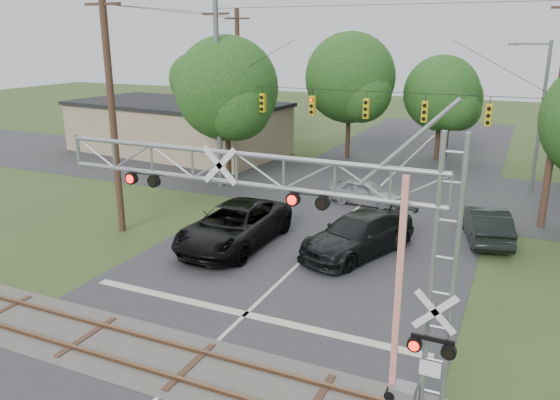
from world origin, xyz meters
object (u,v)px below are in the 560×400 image
at_px(car_dark, 358,235).
at_px(pickup_black, 234,225).
at_px(sedan_silver, 366,192).
at_px(streetlight, 539,110).
at_px(crossing_gantry, 307,245).
at_px(commercial_building, 178,127).
at_px(traffic_signal_span, 383,106).

bearing_deg(car_dark, pickup_black, -143.59).
xyz_separation_m(sedan_silver, streetlight, (8.58, 6.85, 4.41)).
bearing_deg(streetlight, crossing_gantry, -101.09).
relative_size(crossing_gantry, commercial_building, 0.57).
height_order(commercial_building, streetlight, streetlight).
xyz_separation_m(commercial_building, streetlight, (27.23, -1.25, 3.05)).
height_order(pickup_black, car_dark, pickup_black).
height_order(car_dark, commercial_building, commercial_building).
distance_m(traffic_signal_span, car_dark, 8.87).
distance_m(pickup_black, car_dark, 5.74).
bearing_deg(commercial_building, traffic_signal_span, -17.28).
xyz_separation_m(crossing_gantry, sedan_silver, (-3.62, 18.46, -3.93)).
bearing_deg(car_dark, crossing_gantry, -57.99).
distance_m(crossing_gantry, traffic_signal_span, 18.62).
bearing_deg(sedan_silver, crossing_gantry, -162.05).
xyz_separation_m(car_dark, streetlight, (6.83, 14.32, 4.25)).
bearing_deg(commercial_building, streetlight, 3.02).
bearing_deg(commercial_building, pickup_black, -43.19).
bearing_deg(car_dark, streetlight, 86.88).
bearing_deg(crossing_gantry, pickup_black, 127.76).
bearing_deg(sedan_silver, streetlight, -44.52).
bearing_deg(crossing_gantry, sedan_silver, 101.09).
distance_m(traffic_signal_span, streetlight, 10.49).
xyz_separation_m(traffic_signal_span, sedan_silver, (-0.74, 0.10, -4.99)).
height_order(crossing_gantry, commercial_building, crossing_gantry).
height_order(crossing_gantry, streetlight, streetlight).
relative_size(commercial_building, streetlight, 2.03).
distance_m(sedan_silver, commercial_building, 20.38).
relative_size(traffic_signal_span, streetlight, 2.10).
xyz_separation_m(crossing_gantry, commercial_building, (-22.27, 26.57, -2.57)).
xyz_separation_m(sedan_silver, commercial_building, (-18.65, 8.11, 1.35)).
xyz_separation_m(traffic_signal_span, pickup_black, (-4.56, -8.76, -4.75)).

